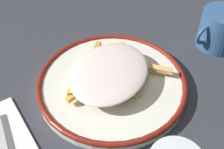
# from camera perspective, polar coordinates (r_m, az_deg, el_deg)

# --- Properties ---
(ground_plane) EXTENTS (2.60, 2.60, 0.00)m
(ground_plane) POSITION_cam_1_polar(r_m,az_deg,el_deg) (0.60, 0.00, -2.45)
(ground_plane) COLOR #30333B
(plate) EXTENTS (0.30, 0.30, 0.02)m
(plate) POSITION_cam_1_polar(r_m,az_deg,el_deg) (0.59, 0.00, -1.70)
(plate) COLOR silver
(plate) RESTS_ON ground_plane
(fries_heap) EXTENTS (0.24, 0.22, 0.04)m
(fries_heap) POSITION_cam_1_polar(r_m,az_deg,el_deg) (0.57, -0.52, 0.54)
(fries_heap) COLOR gold
(fries_heap) RESTS_ON plate
(coffee_mug) EXTENTS (0.12, 0.10, 0.09)m
(coffee_mug) POSITION_cam_1_polar(r_m,az_deg,el_deg) (0.72, 20.23, 8.26)
(coffee_mug) COLOR #315A8C
(coffee_mug) RESTS_ON ground_plane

